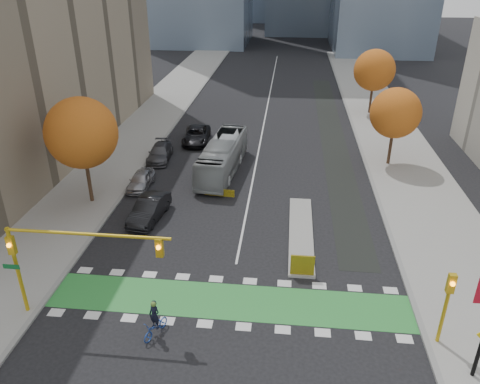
% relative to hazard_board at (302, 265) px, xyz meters
% --- Properties ---
extents(ground, '(300.00, 300.00, 0.00)m').
position_rel_hazard_board_xyz_m(ground, '(-4.00, -4.20, -0.80)').
color(ground, black).
rests_on(ground, ground).
extents(sidewalk_west, '(7.00, 120.00, 0.15)m').
position_rel_hazard_board_xyz_m(sidewalk_west, '(-17.50, 15.80, -0.73)').
color(sidewalk_west, gray).
rests_on(sidewalk_west, ground).
extents(sidewalk_east, '(7.00, 120.00, 0.15)m').
position_rel_hazard_board_xyz_m(sidewalk_east, '(9.50, 15.80, -0.73)').
color(sidewalk_east, gray).
rests_on(sidewalk_east, ground).
extents(curb_west, '(0.30, 120.00, 0.16)m').
position_rel_hazard_board_xyz_m(curb_west, '(-14.00, 15.80, -0.73)').
color(curb_west, gray).
rests_on(curb_west, ground).
extents(curb_east, '(0.30, 120.00, 0.16)m').
position_rel_hazard_board_xyz_m(curb_east, '(6.00, 15.80, -0.73)').
color(curb_east, gray).
rests_on(curb_east, ground).
extents(bike_crossing, '(20.00, 3.00, 0.01)m').
position_rel_hazard_board_xyz_m(bike_crossing, '(-4.00, -2.70, -0.79)').
color(bike_crossing, '#2D8B39').
rests_on(bike_crossing, ground).
extents(centre_line, '(0.15, 70.00, 0.01)m').
position_rel_hazard_board_xyz_m(centre_line, '(-4.00, 35.80, -0.80)').
color(centre_line, silver).
rests_on(centre_line, ground).
extents(bike_lane_paint, '(2.50, 50.00, 0.01)m').
position_rel_hazard_board_xyz_m(bike_lane_paint, '(3.50, 25.80, -0.80)').
color(bike_lane_paint, black).
rests_on(bike_lane_paint, ground).
extents(median_island, '(1.60, 10.00, 0.16)m').
position_rel_hazard_board_xyz_m(median_island, '(0.00, 4.80, -0.72)').
color(median_island, gray).
rests_on(median_island, ground).
extents(hazard_board, '(1.40, 0.12, 1.30)m').
position_rel_hazard_board_xyz_m(hazard_board, '(0.00, 0.00, 0.00)').
color(hazard_board, yellow).
rests_on(hazard_board, median_island).
extents(tree_west, '(5.20, 5.20, 8.22)m').
position_rel_hazard_board_xyz_m(tree_west, '(-16.00, 7.80, 4.82)').
color(tree_west, '#332114').
rests_on(tree_west, ground).
extents(tree_east_near, '(4.40, 4.40, 7.08)m').
position_rel_hazard_board_xyz_m(tree_east_near, '(8.00, 17.80, 4.06)').
color(tree_east_near, '#332114').
rests_on(tree_east_near, ground).
extents(tree_east_far, '(4.80, 4.80, 7.65)m').
position_rel_hazard_board_xyz_m(tree_east_far, '(8.50, 33.80, 4.44)').
color(tree_east_far, '#332114').
rests_on(tree_east_far, ground).
extents(traffic_signal_west, '(8.53, 0.56, 5.20)m').
position_rel_hazard_board_xyz_m(traffic_signal_west, '(-11.93, -4.71, 3.23)').
color(traffic_signal_west, '#BF9914').
rests_on(traffic_signal_west, ground).
extents(traffic_signal_east, '(0.35, 0.43, 4.10)m').
position_rel_hazard_board_xyz_m(traffic_signal_east, '(6.50, -4.71, 1.93)').
color(traffic_signal_east, '#BF9914').
rests_on(traffic_signal_east, ground).
extents(cyclist, '(1.27, 1.89, 2.06)m').
position_rel_hazard_board_xyz_m(cyclist, '(-7.27, -5.61, -0.11)').
color(cyclist, '#214299').
rests_on(cyclist, ground).
extents(bus, '(3.38, 10.68, 2.93)m').
position_rel_hazard_board_xyz_m(bus, '(-6.78, 14.64, 0.66)').
color(bus, '#969B9D').
rests_on(bus, ground).
extents(parked_car_a, '(1.63, 3.94, 1.34)m').
position_rel_hazard_board_xyz_m(parked_car_a, '(-13.00, 10.75, -0.13)').
color(parked_car_a, '#A9A9AF').
rests_on(parked_car_a, ground).
extents(parked_car_b, '(2.21, 4.94, 1.57)m').
position_rel_hazard_board_xyz_m(parked_car_b, '(-10.85, 5.75, -0.01)').
color(parked_car_b, black).
rests_on(parked_car_b, ground).
extents(parked_car_c, '(2.27, 4.88, 1.38)m').
position_rel_hazard_board_xyz_m(parked_car_c, '(-13.00, 16.77, -0.11)').
color(parked_car_c, '#4D4D52').
rests_on(parked_car_c, ground).
extents(parked_car_d, '(2.88, 5.59, 1.51)m').
position_rel_hazard_board_xyz_m(parked_car_d, '(-10.50, 21.77, -0.05)').
color(parked_car_d, black).
rests_on(parked_car_d, ground).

